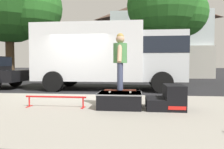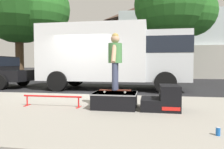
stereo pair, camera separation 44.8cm
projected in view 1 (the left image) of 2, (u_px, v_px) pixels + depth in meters
The scene contains 11 objects.
ground_plane at pixel (72, 95), 8.28m from camera, with size 140.00×140.00×0.00m, color black.
sidewalk_slab at pixel (36, 110), 5.30m from camera, with size 50.00×5.00×0.12m, color gray.
skate_box at pixel (120, 100), 5.30m from camera, with size 1.07×0.85×0.38m.
kicker_ramp at pixel (168, 99), 5.17m from camera, with size 0.89×0.84×0.58m.
grind_rail at pixel (56, 99), 5.38m from camera, with size 1.56×0.28×0.28m.
skateboard at pixel (120, 90), 5.29m from camera, with size 0.79×0.23×0.07m.
skater_kid at pixel (120, 57), 5.25m from camera, with size 0.34×0.71×1.39m.
box_truck at pixel (110, 54), 10.25m from camera, with size 6.91×2.63×3.05m.
street_tree_main at pixel (168, 6), 14.67m from camera, with size 5.48×4.98×7.83m.
street_tree_neighbour at pixel (14, 0), 14.42m from camera, with size 6.68×6.07×8.76m.
house_behind at pixel (157, 35), 22.40m from camera, with size 9.54×8.23×8.40m.
Camera 1 is at (2.45, -8.01, 1.19)m, focal length 34.37 mm.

